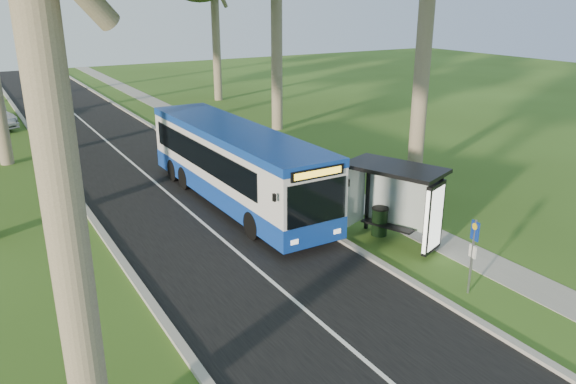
# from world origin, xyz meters

# --- Properties ---
(ground) EXTENTS (120.00, 120.00, 0.00)m
(ground) POSITION_xyz_m (0.00, 0.00, 0.00)
(ground) COLOR #345219
(ground) RESTS_ON ground
(road) EXTENTS (7.00, 100.00, 0.02)m
(road) POSITION_xyz_m (-3.50, 10.00, 0.01)
(road) COLOR black
(road) RESTS_ON ground
(kerb_east) EXTENTS (0.25, 100.00, 0.12)m
(kerb_east) POSITION_xyz_m (0.00, 10.00, 0.06)
(kerb_east) COLOR #9E9B93
(kerb_east) RESTS_ON ground
(kerb_west) EXTENTS (0.25, 100.00, 0.12)m
(kerb_west) POSITION_xyz_m (-7.00, 10.00, 0.06)
(kerb_west) COLOR #9E9B93
(kerb_west) RESTS_ON ground
(centre_line) EXTENTS (0.12, 100.00, 0.00)m
(centre_line) POSITION_xyz_m (-3.50, 10.00, 0.02)
(centre_line) COLOR white
(centre_line) RESTS_ON road
(footpath) EXTENTS (1.50, 100.00, 0.02)m
(footpath) POSITION_xyz_m (3.00, 10.00, 0.01)
(footpath) COLOR gray
(footpath) RESTS_ON ground
(bus) EXTENTS (2.65, 11.87, 3.14)m
(bus) POSITION_xyz_m (-1.47, 6.86, 1.62)
(bus) COLOR white
(bus) RESTS_ON ground
(bus_stop_sign) EXTENTS (0.11, 0.32, 2.24)m
(bus_stop_sign) POSITION_xyz_m (1.02, -3.28, 1.42)
(bus_stop_sign) COLOR gray
(bus_stop_sign) RESTS_ON ground
(bus_shelter) EXTENTS (2.79, 3.65, 2.78)m
(bus_shelter) POSITION_xyz_m (1.49, 0.03, 1.97)
(bus_shelter) COLOR black
(bus_shelter) RESTS_ON ground
(litter_bin) EXTENTS (0.59, 0.59, 1.04)m
(litter_bin) POSITION_xyz_m (1.49, 1.28, 0.52)
(litter_bin) COLOR black
(litter_bin) RESTS_ON ground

